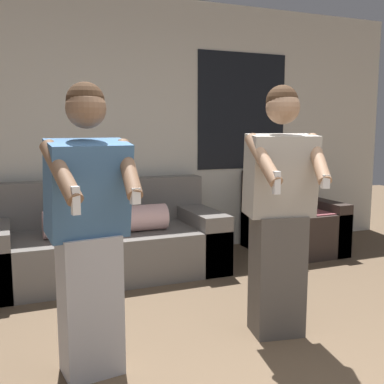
{
  "coord_description": "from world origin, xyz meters",
  "views": [
    {
      "loc": [
        -1.27,
        -1.27,
        1.36
      ],
      "look_at": [
        -0.29,
        1.15,
        0.99
      ],
      "focal_mm": 42.0,
      "sensor_mm": 36.0,
      "label": 1
    }
  ],
  "objects_px": {
    "person_left": "(89,233)",
    "person_right": "(280,213)",
    "armchair": "(292,224)",
    "couch": "(104,242)"
  },
  "relations": [
    {
      "from": "person_left",
      "to": "person_right",
      "type": "relative_size",
      "value": 0.98
    },
    {
      "from": "armchair",
      "to": "person_right",
      "type": "relative_size",
      "value": 0.56
    },
    {
      "from": "armchair",
      "to": "person_left",
      "type": "distance_m",
      "value": 3.09
    },
    {
      "from": "couch",
      "to": "armchair",
      "type": "bearing_deg",
      "value": 0.4
    },
    {
      "from": "person_left",
      "to": "armchair",
      "type": "bearing_deg",
      "value": 34.75
    },
    {
      "from": "person_right",
      "to": "couch",
      "type": "bearing_deg",
      "value": 115.75
    },
    {
      "from": "person_right",
      "to": "person_left",
      "type": "bearing_deg",
      "value": -178.21
    },
    {
      "from": "armchair",
      "to": "person_right",
      "type": "xyz_separation_m",
      "value": [
        -1.29,
        -1.7,
        0.52
      ]
    },
    {
      "from": "couch",
      "to": "armchair",
      "type": "relative_size",
      "value": 2.41
    },
    {
      "from": "couch",
      "to": "person_left",
      "type": "relative_size",
      "value": 1.36
    }
  ]
}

